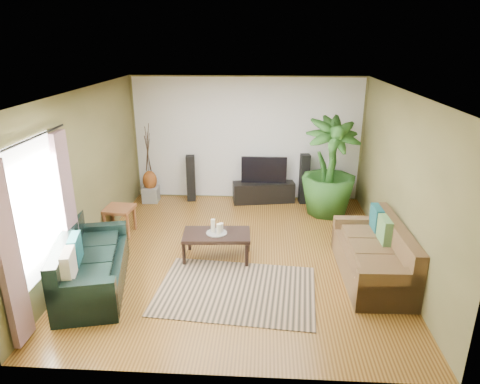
# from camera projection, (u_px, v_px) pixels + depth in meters

# --- Properties ---
(floor) EXTENTS (5.50, 5.50, 0.00)m
(floor) POSITION_uv_depth(u_px,v_px,m) (239.00, 254.00, 7.21)
(floor) COLOR #916025
(floor) RESTS_ON ground
(ceiling) EXTENTS (5.50, 5.50, 0.00)m
(ceiling) POSITION_uv_depth(u_px,v_px,m) (239.00, 91.00, 6.29)
(ceiling) COLOR white
(ceiling) RESTS_ON ground
(wall_back) EXTENTS (5.00, 0.00, 5.00)m
(wall_back) POSITION_uv_depth(u_px,v_px,m) (247.00, 139.00, 9.33)
(wall_back) COLOR olive
(wall_back) RESTS_ON ground
(wall_front) EXTENTS (5.00, 0.00, 5.00)m
(wall_front) POSITION_uv_depth(u_px,v_px,m) (222.00, 266.00, 4.17)
(wall_front) COLOR olive
(wall_front) RESTS_ON ground
(wall_left) EXTENTS (0.00, 5.50, 5.50)m
(wall_left) POSITION_uv_depth(u_px,v_px,m) (85.00, 176.00, 6.89)
(wall_left) COLOR olive
(wall_left) RESTS_ON ground
(wall_right) EXTENTS (0.00, 5.50, 5.50)m
(wall_right) POSITION_uv_depth(u_px,v_px,m) (400.00, 181.00, 6.61)
(wall_right) COLOR olive
(wall_right) RESTS_ON ground
(backwall_panel) EXTENTS (4.90, 0.00, 4.90)m
(backwall_panel) POSITION_uv_depth(u_px,v_px,m) (247.00, 139.00, 9.32)
(backwall_panel) COLOR white
(backwall_panel) RESTS_ON ground
(window_pane) EXTENTS (0.00, 1.80, 1.80)m
(window_pane) POSITION_uv_depth(u_px,v_px,m) (35.00, 211.00, 5.37)
(window_pane) COLOR white
(window_pane) RESTS_ON ground
(curtain_near) EXTENTS (0.08, 0.35, 2.20)m
(curtain_near) POSITION_uv_depth(u_px,v_px,m) (8.00, 257.00, 4.75)
(curtain_near) COLOR gray
(curtain_near) RESTS_ON ground
(curtain_far) EXTENTS (0.08, 0.35, 2.20)m
(curtain_far) POSITION_uv_depth(u_px,v_px,m) (68.00, 207.00, 6.15)
(curtain_far) COLOR gray
(curtain_far) RESTS_ON ground
(curtain_rod) EXTENTS (0.03, 1.90, 0.03)m
(curtain_rod) POSITION_uv_depth(u_px,v_px,m) (26.00, 141.00, 5.06)
(curtain_rod) COLOR black
(curtain_rod) RESTS_ON ground
(sofa_left) EXTENTS (1.25, 2.08, 0.85)m
(sofa_left) POSITION_uv_depth(u_px,v_px,m) (93.00, 260.00, 6.16)
(sofa_left) COLOR black
(sofa_left) RESTS_ON floor
(sofa_right) EXTENTS (0.91, 1.93, 0.85)m
(sofa_right) POSITION_uv_depth(u_px,v_px,m) (372.00, 251.00, 6.41)
(sofa_right) COLOR brown
(sofa_right) RESTS_ON floor
(area_rug) EXTENTS (2.38, 1.78, 0.01)m
(area_rug) POSITION_uv_depth(u_px,v_px,m) (236.00, 290.00, 6.18)
(area_rug) COLOR #9E7E5D
(area_rug) RESTS_ON floor
(coffee_table) EXTENTS (1.12, 0.66, 0.45)m
(coffee_table) POSITION_uv_depth(u_px,v_px,m) (217.00, 246.00, 7.03)
(coffee_table) COLOR black
(coffee_table) RESTS_ON floor
(candle_tray) EXTENTS (0.34, 0.34, 0.01)m
(candle_tray) POSITION_uv_depth(u_px,v_px,m) (217.00, 233.00, 6.95)
(candle_tray) COLOR gray
(candle_tray) RESTS_ON coffee_table
(candle_tall) EXTENTS (0.07, 0.07, 0.22)m
(candle_tall) POSITION_uv_depth(u_px,v_px,m) (213.00, 225.00, 6.95)
(candle_tall) COLOR #F2E9CC
(candle_tall) RESTS_ON candle_tray
(candle_mid) EXTENTS (0.07, 0.07, 0.17)m
(candle_mid) POSITION_uv_depth(u_px,v_px,m) (219.00, 229.00, 6.88)
(candle_mid) COLOR white
(candle_mid) RESTS_ON candle_tray
(candle_short) EXTENTS (0.07, 0.07, 0.14)m
(candle_short) POSITION_uv_depth(u_px,v_px,m) (221.00, 227.00, 6.98)
(candle_short) COLOR beige
(candle_short) RESTS_ON candle_tray
(tv_stand) EXTENTS (1.39, 0.62, 0.45)m
(tv_stand) POSITION_uv_depth(u_px,v_px,m) (264.00, 192.00, 9.46)
(tv_stand) COLOR black
(tv_stand) RESTS_ON floor
(television) EXTENTS (0.98, 0.05, 0.58)m
(television) POSITION_uv_depth(u_px,v_px,m) (264.00, 170.00, 9.28)
(television) COLOR black
(television) RESTS_ON tv_stand
(speaker_left) EXTENTS (0.21, 0.23, 1.03)m
(speaker_left) POSITION_uv_depth(u_px,v_px,m) (191.00, 178.00, 9.45)
(speaker_left) COLOR black
(speaker_left) RESTS_ON floor
(speaker_right) EXTENTS (0.22, 0.24, 1.09)m
(speaker_right) POSITION_uv_depth(u_px,v_px,m) (304.00, 179.00, 9.30)
(speaker_right) COLOR black
(speaker_right) RESTS_ON floor
(potted_plant) EXTENTS (1.36, 1.36, 1.99)m
(potted_plant) POSITION_uv_depth(u_px,v_px,m) (330.00, 167.00, 8.57)
(potted_plant) COLOR #24531B
(potted_plant) RESTS_ON floor
(plant_pot) EXTENTS (0.37, 0.37, 0.29)m
(plant_pot) POSITION_uv_depth(u_px,v_px,m) (327.00, 207.00, 8.86)
(plant_pot) COLOR black
(plant_pot) RESTS_ON floor
(pedestal) EXTENTS (0.35, 0.35, 0.34)m
(pedestal) POSITION_uv_depth(u_px,v_px,m) (151.00, 194.00, 9.49)
(pedestal) COLOR gray
(pedestal) RESTS_ON floor
(vase) EXTENTS (0.31, 0.31, 0.43)m
(vase) POSITION_uv_depth(u_px,v_px,m) (150.00, 180.00, 9.38)
(vase) COLOR brown
(vase) RESTS_ON pedestal
(side_table) EXTENTS (0.54, 0.54, 0.53)m
(side_table) POSITION_uv_depth(u_px,v_px,m) (120.00, 221.00, 7.88)
(side_table) COLOR brown
(side_table) RESTS_ON floor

